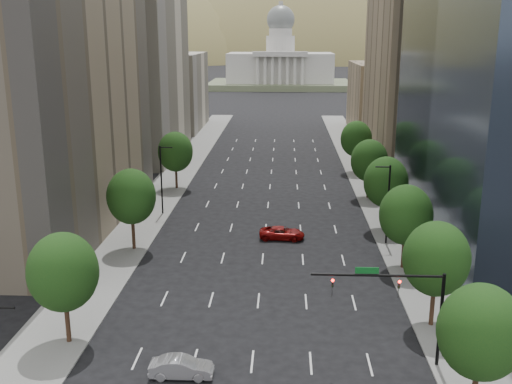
# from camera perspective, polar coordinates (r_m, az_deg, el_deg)

# --- Properties ---
(sidewalk_left) EXTENTS (6.00, 200.00, 0.15)m
(sidewalk_left) POSITION_cam_1_polar(r_m,az_deg,el_deg) (73.55, -11.24, -3.18)
(sidewalk_left) COLOR slate
(sidewalk_left) RESTS_ON ground
(sidewalk_right) EXTENTS (6.00, 200.00, 0.15)m
(sidewalk_right) POSITION_cam_1_polar(r_m,az_deg,el_deg) (72.67, 13.27, -3.53)
(sidewalk_right) COLOR slate
(sidewalk_right) RESTS_ON ground
(midrise_cream_left) EXTENTS (14.00, 30.00, 35.00)m
(midrise_cream_left) POSITION_cam_1_polar(r_m,az_deg,el_deg) (114.12, -11.23, 12.14)
(midrise_cream_left) COLOR beige
(midrise_cream_left) RESTS_ON ground
(filler_left) EXTENTS (14.00, 26.00, 18.00)m
(filler_left) POSITION_cam_1_polar(r_m,az_deg,el_deg) (146.91, -7.99, 9.54)
(filler_left) COLOR beige
(filler_left) RESTS_ON ground
(parking_tan_right) EXTENTS (14.00, 30.00, 30.00)m
(parking_tan_right) POSITION_cam_1_polar(r_m,az_deg,el_deg) (110.42, 14.98, 10.53)
(parking_tan_right) COLOR #8C7759
(parking_tan_right) RESTS_ON ground
(filler_right) EXTENTS (14.00, 26.00, 16.00)m
(filler_right) POSITION_cam_1_polar(r_m,az_deg,el_deg) (143.35, 12.08, 8.82)
(filler_right) COLOR #8C7759
(filler_right) RESTS_ON ground
(tree_right_0) EXTENTS (5.20, 5.20, 8.39)m
(tree_right_0) POSITION_cam_1_polar(r_m,az_deg,el_deg) (38.91, 20.77, -12.45)
(tree_right_0) COLOR #382316
(tree_right_0) RESTS_ON ground
(tree_right_1) EXTENTS (5.20, 5.20, 8.75)m
(tree_right_1) POSITION_cam_1_polar(r_m,az_deg,el_deg) (48.40, 16.92, -6.16)
(tree_right_1) COLOR #382316
(tree_right_1) RESTS_ON ground
(tree_right_2) EXTENTS (5.20, 5.20, 8.61)m
(tree_right_2) POSITION_cam_1_polar(r_m,az_deg,el_deg) (59.51, 14.19, -2.14)
(tree_right_2) COLOR #382316
(tree_right_2) RESTS_ON ground
(tree_right_3) EXTENTS (5.20, 5.20, 8.89)m
(tree_right_3) POSITION_cam_1_polar(r_m,az_deg,el_deg) (70.81, 12.36, 0.94)
(tree_right_3) COLOR #382316
(tree_right_3) RESTS_ON ground
(tree_right_4) EXTENTS (5.20, 5.20, 8.46)m
(tree_right_4) POSITION_cam_1_polar(r_m,az_deg,el_deg) (84.39, 10.83, 2.97)
(tree_right_4) COLOR #382316
(tree_right_4) RESTS_ON ground
(tree_right_5) EXTENTS (5.20, 5.20, 8.75)m
(tree_right_5) POSITION_cam_1_polar(r_m,az_deg,el_deg) (99.91, 9.60, 5.05)
(tree_right_5) COLOR #382316
(tree_right_5) RESTS_ON ground
(tree_left_0) EXTENTS (5.20, 5.20, 8.75)m
(tree_left_0) POSITION_cam_1_polar(r_m,az_deg,el_deg) (46.10, -18.03, -7.33)
(tree_left_0) COLOR #382316
(tree_left_0) RESTS_ON ground
(tree_left_1) EXTENTS (5.20, 5.20, 8.97)m
(tree_left_1) POSITION_cam_1_polar(r_m,az_deg,el_deg) (64.09, -11.88, -0.44)
(tree_left_1) COLOR #382316
(tree_left_1) RESTS_ON ground
(tree_left_2) EXTENTS (5.20, 5.20, 8.68)m
(tree_left_2) POSITION_cam_1_polar(r_m,az_deg,el_deg) (88.88, -7.74, 3.85)
(tree_left_2) COLOR #382316
(tree_left_2) RESTS_ON ground
(streetlight_rn) EXTENTS (1.70, 0.20, 9.00)m
(streetlight_rn) POSITION_cam_1_polar(r_m,az_deg,el_deg) (66.21, 12.52, -0.98)
(streetlight_rn) COLOR black
(streetlight_rn) RESTS_ON ground
(streetlight_ln) EXTENTS (1.70, 0.20, 9.00)m
(streetlight_ln) POSITION_cam_1_polar(r_m,az_deg,el_deg) (76.49, -9.03, 1.34)
(streetlight_ln) COLOR black
(streetlight_ln) RESTS_ON ground
(traffic_signal) EXTENTS (9.12, 0.40, 7.38)m
(traffic_signal) POSITION_cam_1_polar(r_m,az_deg,el_deg) (42.46, 14.18, -9.85)
(traffic_signal) COLOR black
(traffic_signal) RESTS_ON ground
(capitol) EXTENTS (60.00, 40.00, 35.20)m
(capitol) POSITION_cam_1_polar(r_m,az_deg,el_deg) (257.84, 2.34, 11.88)
(capitol) COLOR #596647
(capitol) RESTS_ON ground
(foothills) EXTENTS (720.00, 413.00, 263.00)m
(foothills) POSITION_cam_1_polar(r_m,az_deg,el_deg) (611.01, 5.87, 9.28)
(foothills) COLOR olive
(foothills) RESTS_ON ground
(car_silver) EXTENTS (4.36, 1.56, 1.43)m
(car_silver) POSITION_cam_1_polar(r_m,az_deg,el_deg) (42.37, -7.17, -16.36)
(car_silver) COLOR #A6A7AC
(car_silver) RESTS_ON ground
(car_red_far) EXTENTS (5.23, 2.60, 1.42)m
(car_red_far) POSITION_cam_1_polar(r_m,az_deg,el_deg) (67.67, 2.51, -3.95)
(car_red_far) COLOR maroon
(car_red_far) RESTS_ON ground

